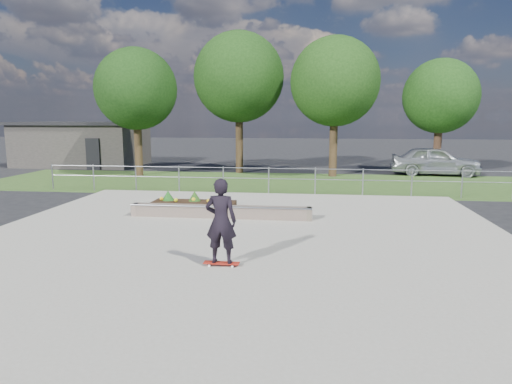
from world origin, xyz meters
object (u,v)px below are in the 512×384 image
skateboarder (221,221)px  parked_car (435,161)px  planter_bed (193,204)px  grind_ledge (220,212)px

skateboarder → parked_car: size_ratio=0.40×
skateboarder → planter_bed: bearing=110.3°
grind_ledge → planter_bed: planter_bed is taller
grind_ledge → planter_bed: bearing=133.4°
grind_ledge → parked_car: 16.24m
planter_bed → parked_car: 16.06m
grind_ledge → parked_car: (9.96, 12.81, 0.58)m
skateboarder → parked_car: skateboarder is taller
skateboarder → grind_ledge: bearing=101.8°
grind_ledge → skateboarder: 5.01m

